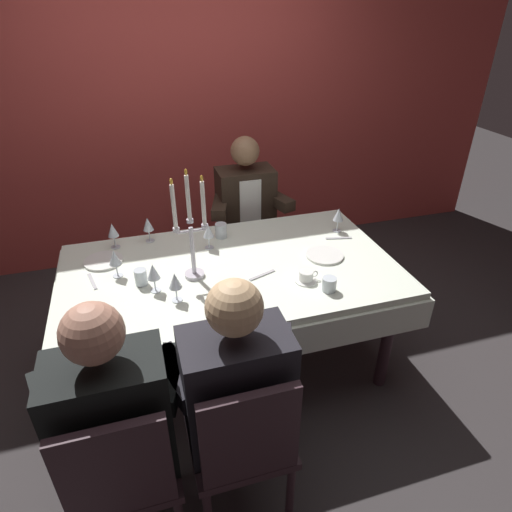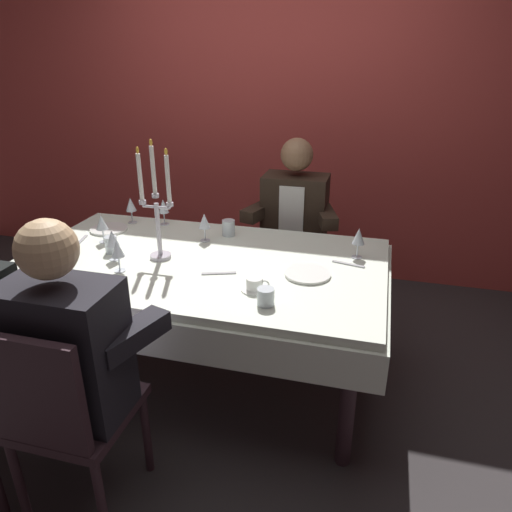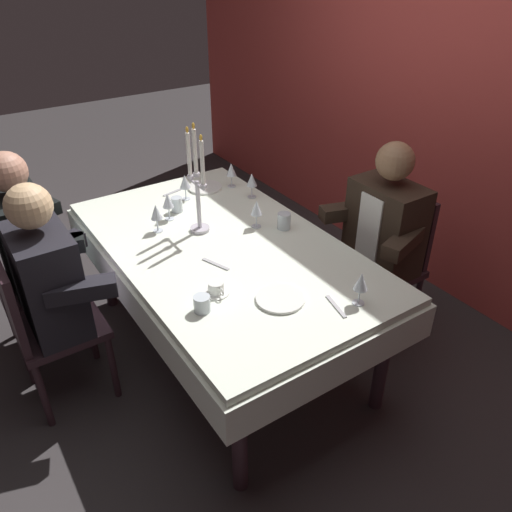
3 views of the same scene
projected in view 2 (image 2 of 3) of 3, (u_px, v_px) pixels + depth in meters
name	position (u px, v px, depth m)	size (l,w,h in m)	color
ground_plane	(206.00, 375.00, 2.77)	(12.00, 12.00, 0.00)	#353031
back_wall	(274.00, 105.00, 3.70)	(6.00, 0.12, 2.70)	#C2423C
dining_table	(201.00, 280.00, 2.52)	(1.94, 1.14, 0.74)	white
candelabra	(157.00, 211.00, 2.40)	(0.19, 0.11, 0.62)	silver
dinner_plate_0	(109.00, 229.00, 2.88)	(0.22, 0.22, 0.01)	white
dinner_plate_1	(308.00, 274.00, 2.30)	(0.23, 0.23, 0.01)	white
wine_glass_0	(117.00, 250.00, 2.30)	(0.07, 0.07, 0.16)	silver
wine_glass_1	(204.00, 222.00, 2.68)	(0.07, 0.07, 0.16)	silver
wine_glass_2	(163.00, 207.00, 2.93)	(0.07, 0.07, 0.16)	silver
wine_glass_3	(131.00, 205.00, 2.96)	(0.07, 0.07, 0.16)	silver
wine_glass_4	(102.00, 223.00, 2.66)	(0.07, 0.07, 0.16)	silver
wine_glass_5	(112.00, 239.00, 2.43)	(0.07, 0.07, 0.16)	silver
wine_glass_6	(359.00, 237.00, 2.46)	(0.07, 0.07, 0.16)	silver
water_tumbler_0	(111.00, 245.00, 2.55)	(0.07, 0.07, 0.09)	silver
water_tumbler_1	(266.00, 297.00, 2.02)	(0.08, 0.08, 0.08)	silver
water_tumbler_2	(229.00, 228.00, 2.78)	(0.08, 0.08, 0.09)	silver
coffee_cup_0	(255.00, 285.00, 2.15)	(0.13, 0.12, 0.06)	white
fork_0	(81.00, 241.00, 2.72)	(0.17, 0.02, 0.01)	#B7B7BC
fork_1	(348.00, 264.00, 2.42)	(0.17, 0.02, 0.01)	#B7B7BC
spoon_2	(219.00, 273.00, 2.32)	(0.17, 0.02, 0.01)	#B7B7BC
seated_diner_1	(65.00, 350.00, 1.74)	(0.63, 0.48, 1.24)	#352128
seated_diner_2	(295.00, 214.00, 3.18)	(0.63, 0.48, 1.24)	#352128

